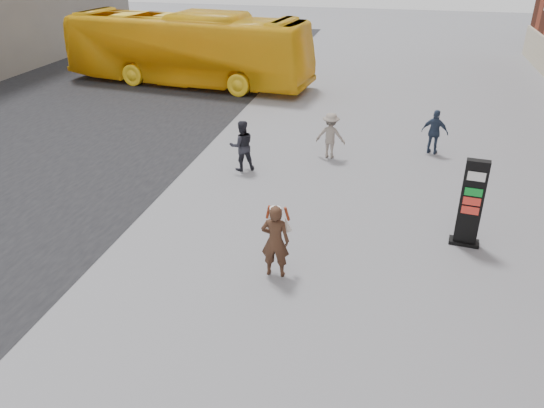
% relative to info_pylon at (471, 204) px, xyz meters
% --- Properties ---
extents(ground, '(100.00, 100.00, 0.00)m').
position_rel_info_pylon_xyz_m(ground, '(-3.60, -2.01, -1.13)').
color(ground, '#9E9EA3').
extents(info_pylon, '(0.76, 0.44, 2.26)m').
position_rel_info_pylon_xyz_m(info_pylon, '(0.00, 0.00, 0.00)').
color(info_pylon, black).
rests_on(info_pylon, ground).
extents(woman, '(0.67, 0.61, 1.76)m').
position_rel_info_pylon_xyz_m(woman, '(-4.33, -2.40, -0.23)').
color(woman, '#3B2418').
rests_on(woman, ground).
extents(bus, '(13.16, 4.55, 3.59)m').
position_rel_info_pylon_xyz_m(bus, '(-12.63, 13.57, 0.67)').
color(bus, yellow).
rests_on(bus, road).
extents(pedestrian_a, '(1.02, 0.95, 1.68)m').
position_rel_info_pylon_xyz_m(pedestrian_a, '(-6.76, 3.28, -0.29)').
color(pedestrian_a, '#25252D').
rests_on(pedestrian_a, ground).
extents(pedestrian_b, '(1.08, 0.68, 1.59)m').
position_rel_info_pylon_xyz_m(pedestrian_b, '(-4.09, 5.03, -0.33)').
color(pedestrian_b, gray).
rests_on(pedestrian_b, ground).
extents(pedestrian_c, '(1.00, 0.62, 1.58)m').
position_rel_info_pylon_xyz_m(pedestrian_c, '(-0.58, 6.24, -0.34)').
color(pedestrian_c, '#2E3C54').
rests_on(pedestrian_c, ground).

